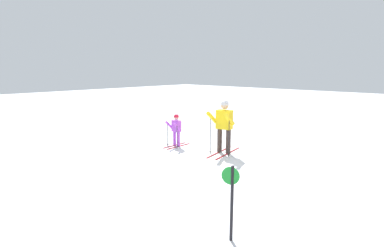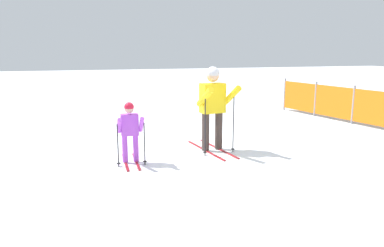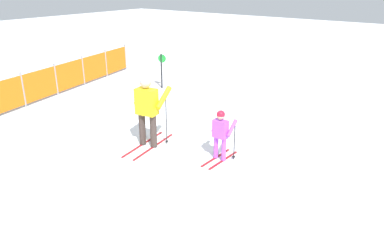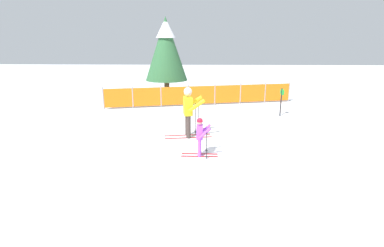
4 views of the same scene
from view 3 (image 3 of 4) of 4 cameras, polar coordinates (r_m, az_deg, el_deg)
name	(u,v)px [view 3 (image 3 of 4)]	position (r m, az deg, el deg)	size (l,w,h in m)	color
ground_plane	(159,145)	(8.89, -5.02, -3.25)	(60.00, 60.00, 0.00)	white
skier_adult	(147,104)	(8.52, -6.83, 3.00)	(1.66, 0.80, 1.72)	maroon
skier_child	(221,131)	(7.94, 4.40, -1.19)	(1.06, 0.54, 1.13)	maroon
safety_fence	(40,84)	(12.83, -22.10, 5.53)	(9.41, 2.22, 1.07)	gray
trail_marker	(162,67)	(13.33, -4.64, 8.59)	(0.12, 0.27, 1.22)	black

